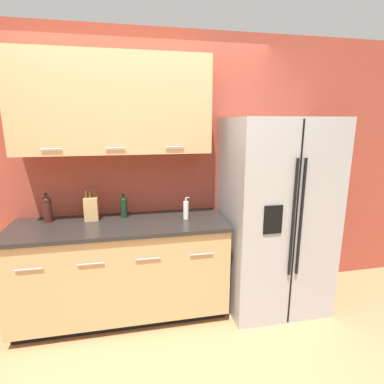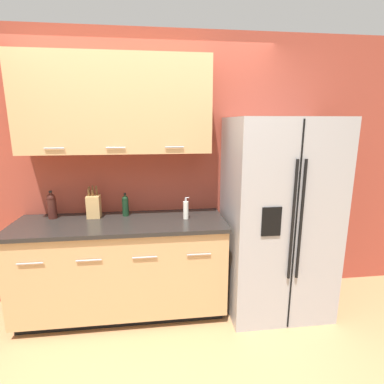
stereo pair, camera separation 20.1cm
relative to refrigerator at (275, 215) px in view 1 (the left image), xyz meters
name	(u,v)px [view 1 (the left image)]	position (x,y,z in m)	size (l,w,h in m)	color
ground_plane	(155,377)	(-1.22, -0.72, -0.91)	(14.00, 14.00, 0.00)	#B27F51
wall_back	(135,157)	(-1.28, 0.36, 0.55)	(10.00, 0.39, 2.60)	#993D2D
counter_unit	(122,269)	(-1.44, 0.06, -0.45)	(1.88, 0.64, 0.91)	black
refrigerator	(275,215)	(0.00, 0.00, 0.00)	(0.93, 0.77, 1.82)	#9E9EA0
knife_block	(91,208)	(-1.69, 0.21, 0.11)	(0.12, 0.12, 0.30)	tan
wine_bottle	(47,208)	(-2.07, 0.23, 0.12)	(0.08, 0.08, 0.26)	#3D1914
soap_dispenser	(186,210)	(-0.85, 0.06, 0.09)	(0.05, 0.05, 0.20)	silver
oil_bottle	(124,207)	(-1.41, 0.22, 0.10)	(0.06, 0.06, 0.22)	black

